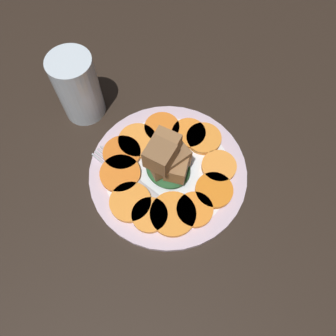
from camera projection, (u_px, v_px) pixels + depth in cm
name	position (u px, v px, depth cm)	size (l,w,h in cm)	color
table_slab	(168.00, 176.00, 56.92)	(120.00, 120.00, 2.00)	black
plate	(168.00, 172.00, 55.55)	(26.64, 26.64, 1.05)	silver
carrot_slice_0	(206.00, 140.00, 57.04)	(6.15, 6.15, 0.91)	orange
carrot_slice_1	(189.00, 133.00, 57.64)	(5.97, 5.97, 0.91)	orange
carrot_slice_2	(162.00, 128.00, 58.12)	(6.24, 6.24, 0.91)	orange
carrot_slice_3	(139.00, 139.00, 57.13)	(6.70, 6.70, 0.91)	orange
carrot_slice_4	(122.00, 153.00, 55.94)	(6.49, 6.49, 0.91)	orange
carrot_slice_5	(120.00, 174.00, 54.28)	(6.76, 6.76, 0.91)	orange
carrot_slice_6	(128.00, 200.00, 52.29)	(6.71, 6.71, 0.91)	orange
carrot_slice_7	(150.00, 215.00, 51.21)	(5.71, 5.71, 0.91)	orange
carrot_slice_8	(173.00, 214.00, 51.29)	(7.31, 7.31, 0.91)	orange
carrot_slice_9	(195.00, 210.00, 51.59)	(5.81, 5.81, 0.91)	orange
carrot_slice_10	(214.00, 190.00, 53.00)	(6.16, 6.16, 0.91)	orange
carrot_slice_11	(219.00, 166.00, 54.86)	(5.87, 5.87, 0.91)	orange
center_pile	(168.00, 161.00, 51.28)	(8.01, 7.54, 9.40)	#235128
fork	(136.00, 182.00, 53.91)	(19.72, 3.91, 0.40)	#B2B2B7
water_glass	(78.00, 87.00, 56.01)	(7.43, 7.43, 12.66)	silver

